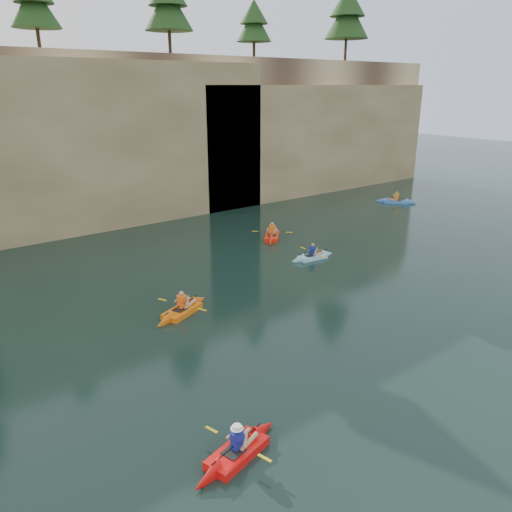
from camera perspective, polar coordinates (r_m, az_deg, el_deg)
ground at (r=17.98m, az=7.64°, el=-12.81°), size 160.00×160.00×0.00m
cliff at (r=42.20m, az=-22.86°, el=12.86°), size 70.00×16.00×12.00m
cliff_slab_center at (r=35.85m, az=-16.38°, el=12.25°), size 24.00×2.40×11.40m
cliff_slab_east at (r=47.07m, az=7.47°, el=13.30°), size 26.00×2.40×9.84m
sea_cave_center at (r=34.19m, az=-24.68°, el=3.98°), size 3.50×1.00×3.20m
sea_cave_east at (r=39.42m, az=-4.63°, el=8.40°), size 5.00×1.00×4.50m
main_kayaker at (r=14.28m, az=-2.17°, el=-21.42°), size 3.37×2.19×1.22m
kayaker_orange at (r=22.01m, az=-8.44°, el=-6.14°), size 3.45×2.38×1.30m
kayaker_ltblue_near at (r=28.67m, az=6.46°, el=-0.06°), size 2.98×2.27×1.15m
kayaker_red_far at (r=32.35m, az=1.85°, el=2.31°), size 3.11×3.20×1.35m
kayaker_blue_east at (r=43.93m, az=15.72°, el=6.05°), size 2.62×3.14×1.20m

